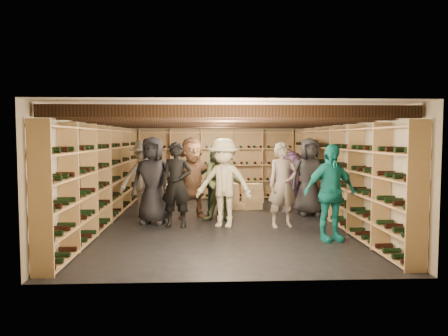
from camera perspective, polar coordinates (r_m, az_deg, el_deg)
ground at (r=9.81m, az=-0.31°, el=-7.14°), size 8.00×8.00×0.00m
walls at (r=9.65m, az=-0.32°, el=-0.13°), size 5.52×8.02×2.40m
ceiling at (r=9.64m, az=-0.32°, el=7.00°), size 5.50×8.00×0.01m
ceiling_joists at (r=9.63m, az=-0.32°, el=6.17°), size 5.40×7.12×0.18m
wine_rack_left at (r=9.90m, az=-15.35°, el=-0.90°), size 0.32×7.50×2.15m
wine_rack_right at (r=10.10m, az=14.42°, el=-0.78°), size 0.32×7.50×2.15m
wine_rack_back at (r=13.48m, az=-0.97°, el=0.51°), size 4.70×0.30×2.15m
crate_stack_left at (r=11.56m, az=0.60°, el=-3.73°), size 0.57×0.46×0.68m
crate_stack_right at (r=11.61m, az=3.67°, el=-3.70°), size 0.57×0.44×0.68m
crate_loose at (r=11.66m, az=2.33°, el=-4.93°), size 0.58×0.47×0.17m
person_0 at (r=9.70m, az=-9.28°, el=-1.60°), size 1.03×0.77×1.92m
person_1 at (r=9.26m, az=-6.23°, el=-2.17°), size 0.74×0.57×1.81m
person_2 at (r=9.78m, az=-0.36°, el=-1.84°), size 1.03×0.89×1.80m
person_3 at (r=9.24m, az=-0.01°, el=-1.94°), size 1.36×1.02×1.88m
person_4 at (r=8.23m, az=13.70°, el=-3.13°), size 1.12×0.70×1.78m
person_5 at (r=10.26m, az=-4.19°, el=-1.28°), size 1.85×1.12×1.91m
person_7 at (r=9.29m, az=7.69°, el=-2.20°), size 0.74×0.57×1.80m
person_9 at (r=10.65m, az=-10.36°, el=-1.35°), size 1.32×0.99×1.83m
person_10 at (r=10.79m, az=-1.36°, el=-1.81°), size 0.94×0.40×1.61m
person_11 at (r=11.20m, az=8.93°, el=-1.75°), size 1.52×0.87×1.56m
person_12 at (r=10.83m, az=11.10°, el=-1.11°), size 0.95×0.64×1.89m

